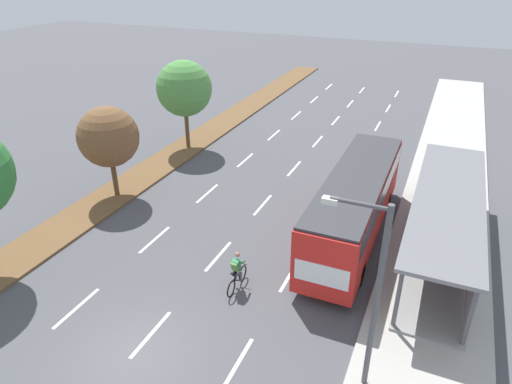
# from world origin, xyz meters

# --- Properties ---
(ground_plane) EXTENTS (140.00, 140.00, 0.00)m
(ground_plane) POSITION_xyz_m (0.00, 0.00, 0.00)
(ground_plane) COLOR #4C4C51
(median_strip) EXTENTS (2.60, 52.00, 0.12)m
(median_strip) POSITION_xyz_m (-8.30, 20.00, 0.06)
(median_strip) COLOR brown
(median_strip) RESTS_ON ground
(sidewalk_right) EXTENTS (4.50, 52.00, 0.15)m
(sidewalk_right) POSITION_xyz_m (9.25, 20.00, 0.07)
(sidewalk_right) COLOR #ADAAA3
(sidewalk_right) RESTS_ON ground
(lane_divider_left) EXTENTS (0.14, 44.97, 0.01)m
(lane_divider_left) POSITION_xyz_m (-3.50, 16.99, 0.00)
(lane_divider_left) COLOR white
(lane_divider_left) RESTS_ON ground
(lane_divider_center) EXTENTS (0.14, 44.97, 0.01)m
(lane_divider_center) POSITION_xyz_m (0.00, 16.99, 0.00)
(lane_divider_center) COLOR white
(lane_divider_center) RESTS_ON ground
(lane_divider_right) EXTENTS (0.14, 44.97, 0.01)m
(lane_divider_right) POSITION_xyz_m (3.50, 16.99, 0.00)
(lane_divider_right) COLOR white
(lane_divider_right) RESTS_ON ground
(bus_shelter) EXTENTS (2.90, 12.48, 2.86)m
(bus_shelter) POSITION_xyz_m (9.53, 10.58, 1.87)
(bus_shelter) COLOR gray
(bus_shelter) RESTS_ON sidewalk_right
(bus) EXTENTS (2.54, 11.29, 3.37)m
(bus) POSITION_xyz_m (5.25, 10.42, 2.07)
(bus) COLOR red
(bus) RESTS_ON ground
(cyclist) EXTENTS (0.46, 1.82, 1.71)m
(cyclist) POSITION_xyz_m (1.77, 4.67, 0.79)
(cyclist) COLOR black
(cyclist) RESTS_ON ground
(median_tree_second) EXTENTS (3.32, 3.32, 5.15)m
(median_tree_second) POSITION_xyz_m (-8.11, 9.35, 3.60)
(median_tree_second) COLOR brown
(median_tree_second) RESTS_ON median_strip
(median_tree_third) EXTENTS (3.78, 3.78, 6.09)m
(median_tree_third) POSITION_xyz_m (-8.18, 17.38, 4.31)
(median_tree_third) COLOR brown
(median_tree_third) RESTS_ON median_strip
(streetlight) EXTENTS (1.91, 0.24, 6.50)m
(streetlight) POSITION_xyz_m (7.42, 1.91, 3.89)
(streetlight) COLOR #4C4C51
(streetlight) RESTS_ON sidewalk_right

